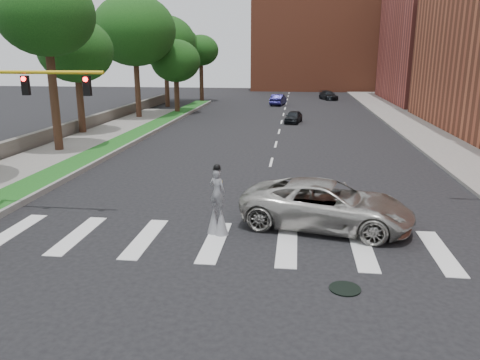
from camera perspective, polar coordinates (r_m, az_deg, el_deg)
ground_plane at (r=15.76m, az=0.93°, el=-9.14°), size 160.00×160.00×0.00m
grass_median at (r=37.22m, az=-13.64°, el=4.83°), size 2.00×60.00×0.25m
median_curb at (r=36.86m, az=-12.11°, el=4.85°), size 0.20×60.00×0.28m
sidewalk_left at (r=29.78m, az=-25.75°, el=1.19°), size 4.00×60.00×0.18m
sidewalk_right at (r=41.31m, az=22.40°, el=5.05°), size 5.00×90.00×0.18m
stone_wall at (r=41.16m, az=-19.94°, el=5.91°), size 0.50×56.00×1.10m
manhole at (r=13.97m, az=12.67°, el=-12.80°), size 0.90×0.90×0.04m
building_far at (r=71.40m, az=24.72°, el=16.59°), size 16.00×22.00×20.00m
building_backdrop at (r=92.45m, az=10.15°, el=16.41°), size 26.00×14.00×18.00m
traffic_signal at (r=20.77m, az=-26.18°, el=7.15°), size 5.30×0.23×6.20m
stilt_performer at (r=17.19m, az=-2.76°, el=-3.40°), size 0.82×0.64×2.68m
suv_crossing at (r=18.21m, az=10.53°, el=-2.97°), size 6.97×4.28×1.80m
car_near at (r=46.26m, az=6.55°, el=7.67°), size 1.96×3.63×1.17m
car_mid at (r=62.51m, az=4.70°, el=9.73°), size 2.14×4.48×1.42m
car_far at (r=71.08m, az=10.72°, el=10.09°), size 3.02×4.62×1.24m
tree_2 at (r=33.86m, az=-22.61°, el=18.09°), size 6.23×6.23×11.60m
tree_3 at (r=40.99m, az=-19.38°, el=14.63°), size 5.97×5.97×9.31m
tree_4 at (r=50.01m, az=-12.77°, el=17.35°), size 8.24×8.24×12.29m
tree_5 at (r=60.94m, az=-9.11°, el=16.28°), size 7.50×7.50×11.16m
tree_6 at (r=53.50m, az=-7.85°, el=14.16°), size 5.43×5.43×8.09m
tree_7 at (r=67.29m, az=-4.80°, el=15.42°), size 4.92×4.92×9.11m
tree_8 at (r=66.67m, az=-7.98°, el=15.79°), size 6.88×6.88×10.42m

